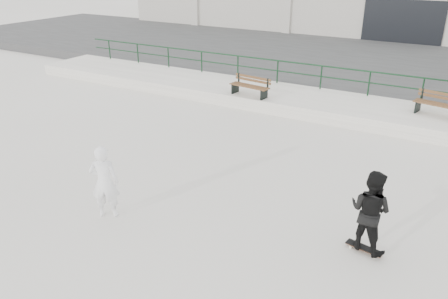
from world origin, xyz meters
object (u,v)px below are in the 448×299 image
Objects in this scene: bench_right at (441,105)px; seated_skater at (104,182)px; bench_left at (250,86)px; standing_skater at (370,211)px; skateboard at (364,248)px.

seated_skater is (-6.21, -10.17, 0.00)m from bench_right.
bench_left is 9.79m from standing_skater.
standing_skater is at bearing 166.14° from seated_skater.
bench_left is 9.08m from seated_skater.
skateboard is (6.43, -7.38, -0.82)m from bench_left.
seated_skater is at bearing -77.32° from bench_left.
standing_skater is at bearing 0.00° from skateboard.
seated_skater is (-5.68, -1.66, -0.08)m from standing_skater.
standing_skater is at bearing -41.04° from bench_left.
seated_skater reaches higher than bench_right.
skateboard is 5.97m from seated_skater.
skateboard is at bearing 166.14° from seated_skater.
bench_right is 8.57m from skateboard.
bench_right is at bearing 17.13° from bench_left.
bench_right reaches higher than skateboard.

